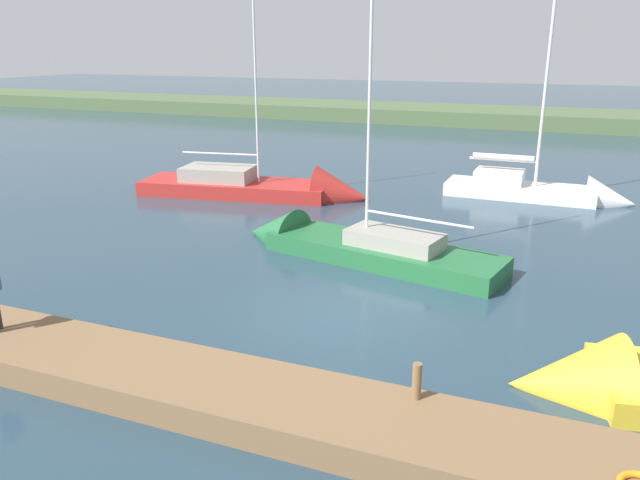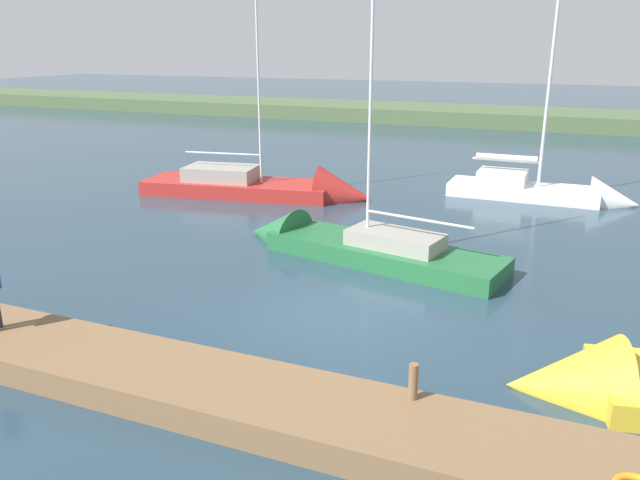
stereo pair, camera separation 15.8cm
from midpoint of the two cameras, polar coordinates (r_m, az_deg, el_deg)
ground_plane at (r=15.24m, az=1.78°, el=-7.18°), size 200.00×200.00×0.00m
far_shoreline at (r=54.80m, az=17.00°, el=10.21°), size 180.00×8.00×2.40m
dock_pier at (r=11.51m, az=-6.12°, el=-14.61°), size 27.01×2.06×0.55m
mooring_post_near at (r=10.97m, az=8.53°, el=-12.78°), size 0.17×0.17×0.67m
sailboat_near_dock at (r=27.22m, az=-4.38°, el=4.48°), size 10.47×4.10×10.64m
sailboat_far_left at (r=28.33m, az=20.46°, el=3.95°), size 7.78×2.26×9.74m
sailboat_outer_mooring at (r=19.69m, az=1.92°, el=-0.77°), size 9.16×3.91×10.51m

